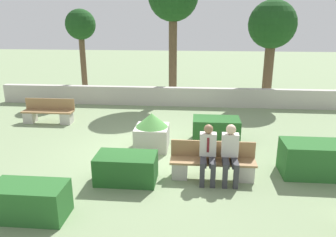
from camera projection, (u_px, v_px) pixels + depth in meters
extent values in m
plane|color=gray|center=(148.00, 154.00, 9.15)|extent=(60.00, 60.00, 0.00)
cube|color=#B7B2A8|center=(166.00, 96.00, 14.11)|extent=(14.51, 0.30, 0.80)
cube|color=#937047|center=(213.00, 162.00, 7.65)|extent=(2.00, 0.44, 0.05)
cube|color=#937047|center=(213.00, 149.00, 7.82)|extent=(2.00, 0.04, 0.40)
cube|color=#B7B2A8|center=(180.00, 169.00, 7.79)|extent=(0.36, 0.40, 0.40)
cube|color=#B7B2A8|center=(246.00, 172.00, 7.65)|extent=(0.36, 0.40, 0.40)
cube|color=#937047|center=(48.00, 112.00, 11.74)|extent=(1.83, 0.44, 0.05)
cube|color=#937047|center=(50.00, 104.00, 11.90)|extent=(1.83, 0.04, 0.40)
cube|color=#B7B2A8|center=(30.00, 117.00, 11.86)|extent=(0.36, 0.40, 0.40)
cube|color=#B7B2A8|center=(67.00, 118.00, 11.75)|extent=(0.36, 0.40, 0.40)
cube|color=#333338|center=(203.00, 161.00, 7.45)|extent=(0.14, 0.46, 0.13)
cube|color=#333338|center=(212.00, 162.00, 7.43)|extent=(0.14, 0.46, 0.13)
cube|color=#333338|center=(202.00, 175.00, 7.30)|extent=(0.11, 0.11, 0.58)
cube|color=#333338|center=(213.00, 175.00, 7.28)|extent=(0.11, 0.11, 0.58)
cube|color=beige|center=(208.00, 144.00, 7.57)|extent=(0.38, 0.22, 0.54)
sphere|color=#936B4C|center=(209.00, 129.00, 7.44)|extent=(0.21, 0.21, 0.21)
cube|color=maroon|center=(208.00, 145.00, 7.45)|extent=(0.06, 0.01, 0.35)
cube|color=#333338|center=(226.00, 162.00, 7.40)|extent=(0.14, 0.46, 0.13)
cube|color=#333338|center=(235.00, 163.00, 7.39)|extent=(0.14, 0.46, 0.13)
cube|color=#333338|center=(225.00, 176.00, 7.25)|extent=(0.11, 0.11, 0.58)
cube|color=#333338|center=(236.00, 176.00, 7.23)|extent=(0.11, 0.11, 0.58)
cube|color=beige|center=(230.00, 145.00, 7.53)|extent=(0.38, 0.22, 0.54)
sphere|color=beige|center=(231.00, 129.00, 7.39)|extent=(0.23, 0.23, 0.23)
cube|color=#286028|center=(320.00, 159.00, 7.82)|extent=(1.81, 0.89, 0.81)
cube|color=#235623|center=(216.00, 130.00, 9.99)|extent=(1.41, 0.85, 0.73)
cube|color=#235623|center=(126.00, 168.00, 7.56)|extent=(1.39, 0.80, 0.65)
cube|color=#286028|center=(30.00, 201.00, 6.17)|extent=(1.41, 0.72, 0.67)
cube|color=#B7B2A8|center=(152.00, 137.00, 9.47)|extent=(0.94, 0.94, 0.66)
cone|color=#47843D|center=(152.00, 120.00, 9.31)|extent=(0.92, 0.92, 0.39)
cylinder|color=brown|center=(84.00, 66.00, 15.13)|extent=(0.26, 0.26, 2.99)
sphere|color=#194219|center=(80.00, 24.00, 14.58)|extent=(1.34, 1.34, 1.34)
cylinder|color=brown|center=(173.00, 57.00, 14.66)|extent=(0.37, 0.37, 3.96)
cylinder|color=brown|center=(268.00, 70.00, 14.53)|extent=(0.42, 0.42, 2.82)
sphere|color=#194219|center=(272.00, 24.00, 13.95)|extent=(2.05, 2.05, 2.05)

